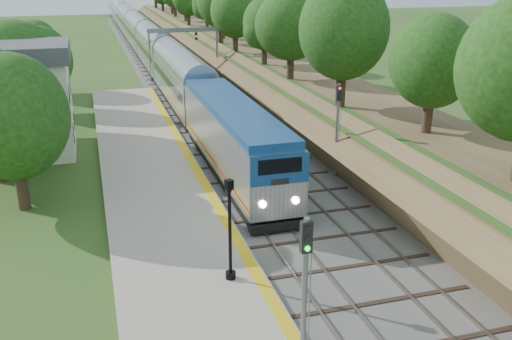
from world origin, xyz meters
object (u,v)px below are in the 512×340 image
object	(u,v)px
train	(140,35)
signal_farside	(337,121)
lamppost_far	(230,236)
station_building	(11,100)
signal_platform	(305,286)
signal_gantry	(183,40)

from	to	relation	value
train	signal_farside	distance (m)	64.61
signal_farside	lamppost_far	bearing A→B (deg)	-131.40
train	signal_farside	bearing A→B (deg)	-84.49
station_building	train	xyz separation A→B (m)	(14.00, 53.45, -1.77)
train	lamppost_far	distance (m)	75.41
signal_platform	signal_gantry	bearing A→B (deg)	84.30
signal_platform	signal_farside	world-z (taller)	signal_farside
station_building	signal_gantry	size ratio (longest dim) A/B	1.02
station_building	signal_farside	bearing A→B (deg)	-28.24
signal_gantry	signal_farside	xyz separation A→B (m)	(3.73, -35.84, -0.99)
signal_platform	signal_farside	xyz separation A→B (m)	(9.10, 17.97, -0.11)
train	lamppost_far	world-z (taller)	lamppost_far
train	signal_platform	world-z (taller)	signal_platform
lamppost_far	signal_platform	bearing A→B (deg)	-84.89
signal_gantry	train	distance (m)	28.67
signal_gantry	signal_farside	bearing A→B (deg)	-84.06
signal_gantry	train	world-z (taller)	signal_gantry
lamppost_far	signal_farside	bearing A→B (deg)	48.60
station_building	lamppost_far	world-z (taller)	station_building
signal_gantry	signal_farside	distance (m)	36.05
signal_gantry	lamppost_far	world-z (taller)	signal_gantry
signal_farside	train	bearing A→B (deg)	95.51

